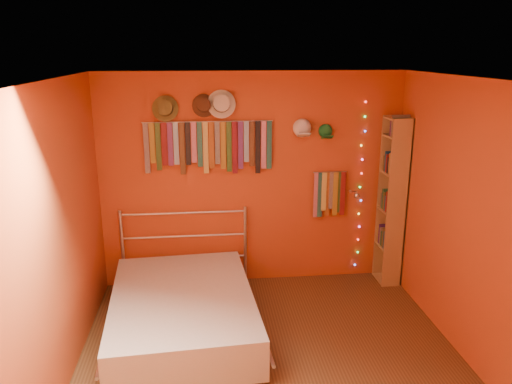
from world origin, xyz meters
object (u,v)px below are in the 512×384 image
object	(u,v)px
tie_rack	(210,144)
reading_lamp	(356,195)
bed	(183,311)
bookshelf	(395,201)

from	to	relation	value
tie_rack	reading_lamp	distance (m)	1.78
reading_lamp	bed	bearing A→B (deg)	-155.96
reading_lamp	bed	distance (m)	2.35
bookshelf	bed	xyz separation A→B (m)	(-2.47, -0.89, -0.79)
bookshelf	bed	size ratio (longest dim) A/B	0.98
reading_lamp	tie_rack	bearing A→B (deg)	174.49
tie_rack	reading_lamp	bearing A→B (deg)	-5.51
tie_rack	bookshelf	world-z (taller)	bookshelf
bookshelf	bed	distance (m)	2.74
tie_rack	reading_lamp	world-z (taller)	tie_rack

